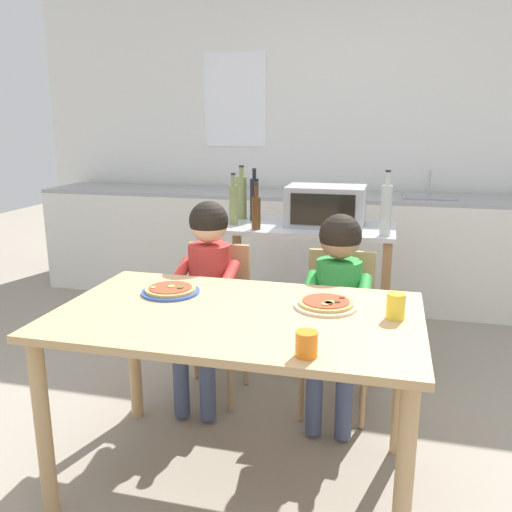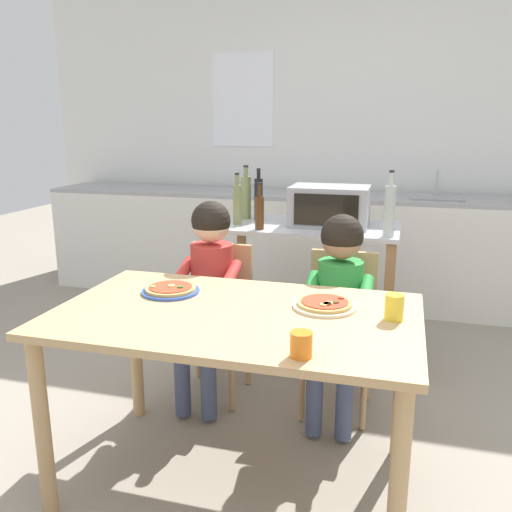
{
  "view_description": "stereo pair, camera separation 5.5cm",
  "coord_description": "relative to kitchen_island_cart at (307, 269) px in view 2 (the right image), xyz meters",
  "views": [
    {
      "loc": [
        0.55,
        -1.88,
        1.46
      ],
      "look_at": [
        0.0,
        0.3,
        0.9
      ],
      "focal_mm": 37.51,
      "sensor_mm": 36.0,
      "label": 1
    },
    {
      "loc": [
        0.6,
        -1.86,
        1.46
      ],
      "look_at": [
        0.0,
        0.3,
        0.9
      ],
      "focal_mm": 37.51,
      "sensor_mm": 36.0,
      "label": 2
    }
  ],
  "objects": [
    {
      "name": "bottle_slim_sauce",
      "position": [
        -0.41,
        -0.1,
        0.41
      ],
      "size": [
        0.05,
        0.05,
        0.31
      ],
      "color": "olive",
      "rests_on": "kitchen_island_cart"
    },
    {
      "name": "dining_table",
      "position": [
        -0.05,
        -1.29,
        0.07
      ],
      "size": [
        1.41,
        0.85,
        0.75
      ],
      "color": "tan",
      "rests_on": "ground"
    },
    {
      "name": "dining_chair_left",
      "position": [
        -0.39,
        -0.56,
        -0.1
      ],
      "size": [
        0.36,
        0.36,
        0.81
      ],
      "color": "tan",
      "rests_on": "ground"
    },
    {
      "name": "bottle_tall_green_wine",
      "position": [
        -0.33,
        0.07,
        0.42
      ],
      "size": [
        0.05,
        0.05,
        0.33
      ],
      "color": "black",
      "rests_on": "kitchen_island_cart"
    },
    {
      "name": "bottle_brown_beer",
      "position": [
        -0.42,
        0.1,
        0.43
      ],
      "size": [
        0.07,
        0.07,
        0.34
      ],
      "color": "olive",
      "rests_on": "kitchen_island_cart"
    },
    {
      "name": "kitchen_island_cart",
      "position": [
        0.0,
        0.0,
        0.0
      ],
      "size": [
        1.08,
        0.6,
        0.86
      ],
      "color": "#B7BABF",
      "rests_on": "ground"
    },
    {
      "name": "toaster_oven",
      "position": [
        0.13,
        0.0,
        0.4
      ],
      "size": [
        0.46,
        0.33,
        0.24
      ],
      "color": "#999BA0",
      "rests_on": "kitchen_island_cart"
    },
    {
      "name": "kitchen_counter",
      "position": [
        -0.05,
        1.19,
        -0.13
      ],
      "size": [
        4.82,
        0.6,
        1.09
      ],
      "color": "silver",
      "rests_on": "ground"
    },
    {
      "name": "bottle_dark_olive_oil",
      "position": [
        0.48,
        -0.23,
        0.43
      ],
      "size": [
        0.06,
        0.06,
        0.36
      ],
      "color": "#ADB7B2",
      "rests_on": "kitchen_island_cart"
    },
    {
      "name": "drinking_cup_orange",
      "position": [
        0.27,
        -1.62,
        0.21
      ],
      "size": [
        0.07,
        0.07,
        0.08
      ],
      "primitive_type": "cylinder",
      "color": "orange",
      "rests_on": "dining_table"
    },
    {
      "name": "ground_plane",
      "position": [
        -0.05,
        -0.16,
        -0.58
      ],
      "size": [
        11.32,
        11.32,
        0.0
      ],
      "primitive_type": "plane",
      "color": "gray"
    },
    {
      "name": "back_wall_tiled",
      "position": [
        -0.05,
        1.6,
        0.77
      ],
      "size": [
        5.35,
        0.13,
        2.7
      ],
      "color": "white",
      "rests_on": "ground"
    },
    {
      "name": "drinking_cup_yellow",
      "position": [
        0.54,
        -1.21,
        0.22
      ],
      "size": [
        0.07,
        0.07,
        0.1
      ],
      "primitive_type": "cylinder",
      "color": "yellow",
      "rests_on": "dining_table"
    },
    {
      "name": "pizza_plate_blue_rimmed",
      "position": [
        -0.39,
        -1.14,
        0.18
      ],
      "size": [
        0.25,
        0.25,
        0.03
      ],
      "color": "#3356B7",
      "rests_on": "dining_table"
    },
    {
      "name": "dining_chair_right",
      "position": [
        0.28,
        -0.56,
        -0.1
      ],
      "size": [
        0.36,
        0.36,
        0.81
      ],
      "color": "tan",
      "rests_on": "ground"
    },
    {
      "name": "bottle_squat_spirits",
      "position": [
        -0.25,
        -0.22,
        0.39
      ],
      "size": [
        0.05,
        0.05,
        0.27
      ],
      "color": "#4C2D14",
      "rests_on": "kitchen_island_cart"
    },
    {
      "name": "child_in_red_shirt",
      "position": [
        -0.39,
        -0.68,
        0.11
      ],
      "size": [
        0.32,
        0.42,
        1.06
      ],
      "color": "#424C6B",
      "rests_on": "ground"
    },
    {
      "name": "pizza_plate_cream",
      "position": [
        0.28,
        -1.15,
        0.19
      ],
      "size": [
        0.25,
        0.25,
        0.03
      ],
      "color": "beige",
      "rests_on": "dining_table"
    },
    {
      "name": "child_in_green_shirt",
      "position": [
        0.28,
        -0.68,
        0.1
      ],
      "size": [
        0.32,
        0.42,
        1.02
      ],
      "color": "#424C6B",
      "rests_on": "ground"
    }
  ]
}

